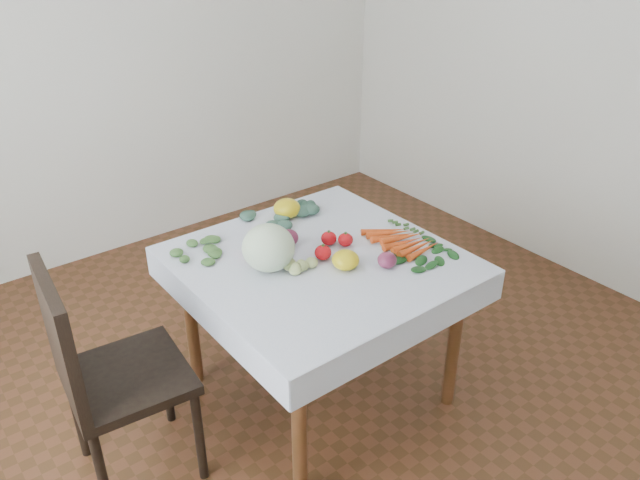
# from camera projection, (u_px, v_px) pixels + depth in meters

# --- Properties ---
(ground) EXTENTS (4.00, 4.00, 0.00)m
(ground) POSITION_uv_depth(u_px,v_px,m) (320.00, 390.00, 3.09)
(ground) COLOR #5A311C
(back_wall) EXTENTS (4.00, 0.04, 2.70)m
(back_wall) POSITION_uv_depth(u_px,v_px,m) (120.00, 45.00, 3.83)
(back_wall) COLOR white
(back_wall) RESTS_ON ground
(table) EXTENTS (1.00, 1.00, 0.75)m
(table) POSITION_uv_depth(u_px,v_px,m) (320.00, 278.00, 2.78)
(table) COLOR brown
(table) RESTS_ON ground
(tablecloth) EXTENTS (1.12, 1.12, 0.01)m
(tablecloth) POSITION_uv_depth(u_px,v_px,m) (320.00, 259.00, 2.73)
(tablecloth) COLOR white
(tablecloth) RESTS_ON table
(chair) EXTENTS (0.50, 0.50, 1.00)m
(chair) POSITION_uv_depth(u_px,v_px,m) (100.00, 368.00, 2.37)
(chair) COLOR black
(chair) RESTS_ON ground
(cabbage) EXTENTS (0.27, 0.27, 0.20)m
(cabbage) POSITION_uv_depth(u_px,v_px,m) (268.00, 248.00, 2.61)
(cabbage) COLOR #DCF1C9
(cabbage) RESTS_ON tablecloth
(tomato_a) EXTENTS (0.10, 0.10, 0.08)m
(tomato_a) POSITION_uv_depth(u_px,v_px,m) (255.00, 248.00, 2.73)
(tomato_a) COLOR red
(tomato_a) RESTS_ON tablecloth
(tomato_b) EXTENTS (0.09, 0.09, 0.06)m
(tomato_b) POSITION_uv_depth(u_px,v_px,m) (329.00, 238.00, 2.83)
(tomato_b) COLOR red
(tomato_b) RESTS_ON tablecloth
(tomato_c) EXTENTS (0.07, 0.07, 0.07)m
(tomato_c) POSITION_uv_depth(u_px,v_px,m) (323.00, 253.00, 2.71)
(tomato_c) COLOR red
(tomato_c) RESTS_ON tablecloth
(tomato_d) EXTENTS (0.09, 0.09, 0.06)m
(tomato_d) POSITION_uv_depth(u_px,v_px,m) (345.00, 240.00, 2.82)
(tomato_d) COLOR red
(tomato_d) RESTS_ON tablecloth
(heirloom_back) EXTENTS (0.17, 0.17, 0.09)m
(heirloom_back) POSITION_uv_depth(u_px,v_px,m) (287.00, 208.00, 3.07)
(heirloom_back) COLOR yellow
(heirloom_back) RESTS_ON tablecloth
(heirloom_front) EXTENTS (0.12, 0.12, 0.08)m
(heirloom_front) POSITION_uv_depth(u_px,v_px,m) (346.00, 260.00, 2.64)
(heirloom_front) COLOR yellow
(heirloom_front) RESTS_ON tablecloth
(onion_a) EXTENTS (0.10, 0.10, 0.07)m
(onion_a) POSITION_uv_depth(u_px,v_px,m) (289.00, 238.00, 2.82)
(onion_a) COLOR #5F1B3B
(onion_a) RESTS_ON tablecloth
(onion_b) EXTENTS (0.10, 0.10, 0.07)m
(onion_b) POSITION_uv_depth(u_px,v_px,m) (387.00, 260.00, 2.65)
(onion_b) COLOR #5F1B3B
(onion_b) RESTS_ON tablecloth
(tomatillo_cluster) EXTENTS (0.15, 0.11, 0.05)m
(tomatillo_cluster) POSITION_uv_depth(u_px,v_px,m) (299.00, 267.00, 2.62)
(tomatillo_cluster) COLOR #B9CF77
(tomatillo_cluster) RESTS_ON tablecloth
(carrot_bunch) EXTENTS (0.22, 0.34, 0.03)m
(carrot_bunch) POSITION_uv_depth(u_px,v_px,m) (403.00, 240.00, 2.84)
(carrot_bunch) COLOR #EC5B1A
(carrot_bunch) RESTS_ON tablecloth
(kale_bunch) EXTENTS (0.35, 0.27, 0.04)m
(kale_bunch) POSITION_uv_depth(u_px,v_px,m) (285.00, 213.00, 3.07)
(kale_bunch) COLOR #3A5E4D
(kale_bunch) RESTS_ON tablecloth
(basil_bunch) EXTENTS (0.26, 0.23, 0.01)m
(basil_bunch) POSITION_uv_depth(u_px,v_px,m) (424.00, 255.00, 2.74)
(basil_bunch) COLOR #19511C
(basil_bunch) RESTS_ON tablecloth
(dill_bunch) EXTENTS (0.26, 0.19, 0.03)m
(dill_bunch) POSITION_uv_depth(u_px,v_px,m) (199.00, 252.00, 2.75)
(dill_bunch) COLOR #4C7937
(dill_bunch) RESTS_ON tablecloth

